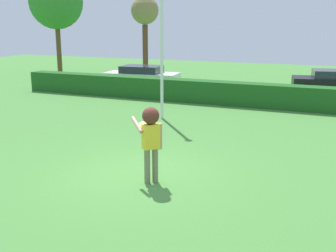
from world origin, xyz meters
TOP-DOWN VIEW (x-y plane):
  - ground_plane at (0.00, 0.00)m, footprint 60.00×60.00m
  - person at (0.48, -0.39)m, footprint 0.83×0.48m
  - frisbee at (0.12, -0.02)m, footprint 0.28×0.27m
  - lamppost at (-2.06, 5.95)m, footprint 0.24×0.24m
  - hedge_row at (0.00, 9.78)m, footprint 22.71×0.90m
  - parked_car_white at (-6.38, 12.80)m, footprint 4.35×2.15m
  - parked_car_black at (3.87, 14.72)m, footprint 4.45×2.48m
  - oak_tree at (-14.26, 15.69)m, footprint 3.64×3.64m
  - maple_tree at (-9.51, 19.69)m, footprint 2.00×2.00m

SIDE VIEW (x-z plane):
  - ground_plane at x=0.00m, z-range 0.00..0.00m
  - hedge_row at x=0.00m, z-range 0.00..1.03m
  - parked_car_white at x=-6.38m, z-range 0.06..1.31m
  - parked_car_black at x=3.87m, z-range 0.06..1.31m
  - person at x=0.48m, z-range 0.30..2.12m
  - frisbee at x=0.12m, z-range 1.24..1.35m
  - lamppost at x=-2.06m, z-range 0.31..5.91m
  - maple_tree at x=-9.51m, z-range 1.56..7.03m
  - oak_tree at x=-14.26m, z-range 1.55..8.35m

